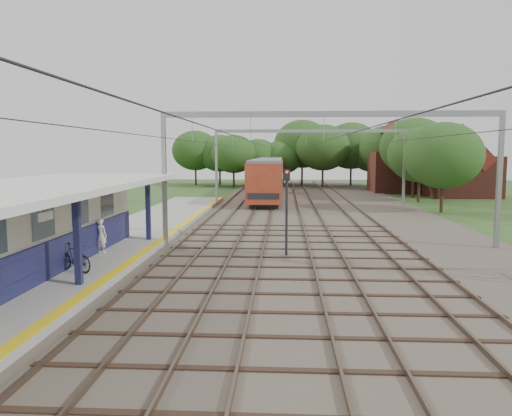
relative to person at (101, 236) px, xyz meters
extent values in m
plane|color=#2D4C1E|center=(7.10, -11.39, -1.15)|extent=(160.00, 160.00, 0.00)
cube|color=#473D33|center=(11.10, 18.61, -1.10)|extent=(18.00, 90.00, 0.10)
cube|color=gray|center=(-0.40, 2.61, -0.97)|extent=(5.00, 52.00, 0.35)
cube|color=yellow|center=(1.85, 2.61, -0.79)|extent=(0.45, 52.00, 0.01)
cube|color=beige|center=(-1.80, -4.39, 0.90)|extent=(3.20, 18.00, 3.40)
cube|color=#13153E|center=(-0.18, -4.39, -0.10)|extent=(0.06, 18.00, 1.40)
cube|color=slate|center=(-0.17, -4.39, 1.40)|extent=(0.05, 16.00, 1.30)
cube|color=#13153E|center=(1.20, -5.39, 0.80)|extent=(0.22, 0.22, 3.20)
cube|color=#13153E|center=(1.20, 3.61, 0.80)|extent=(0.22, 0.22, 3.20)
cube|color=silver|center=(-0.70, -5.39, 2.52)|extent=(6.40, 20.00, 0.24)
cube|color=white|center=(1.10, -7.39, 1.85)|extent=(0.06, 0.85, 0.26)
cube|color=brown|center=(2.88, 18.61, -0.97)|extent=(0.07, 88.00, 0.15)
cube|color=brown|center=(4.32, 18.61, -0.97)|extent=(0.07, 88.00, 0.15)
cube|color=brown|center=(5.88, 18.61, -0.97)|extent=(0.07, 88.00, 0.15)
cube|color=brown|center=(7.32, 18.61, -0.97)|extent=(0.07, 88.00, 0.15)
cube|color=brown|center=(9.58, 18.61, -0.97)|extent=(0.07, 88.00, 0.15)
cube|color=brown|center=(11.02, 18.61, -0.97)|extent=(0.07, 88.00, 0.15)
cube|color=brown|center=(13.18, 18.61, -0.97)|extent=(0.07, 88.00, 0.15)
cube|color=brown|center=(14.62, 18.61, -0.97)|extent=(0.07, 88.00, 0.15)
cube|color=gray|center=(2.10, 3.61, 2.35)|extent=(0.22, 0.22, 7.00)
cube|color=gray|center=(19.10, 3.61, 2.35)|extent=(0.22, 0.22, 7.00)
cube|color=gray|center=(10.60, 3.61, 5.70)|extent=(17.00, 0.20, 0.30)
cube|color=gray|center=(2.10, 23.61, 2.35)|extent=(0.22, 0.22, 7.00)
cube|color=gray|center=(19.10, 23.61, 2.35)|extent=(0.22, 0.22, 7.00)
cube|color=gray|center=(10.60, 23.61, 5.70)|extent=(17.00, 0.20, 0.30)
cylinder|color=black|center=(3.60, 18.61, 4.35)|extent=(0.02, 88.00, 0.02)
cylinder|color=black|center=(6.60, 18.61, 4.35)|extent=(0.02, 88.00, 0.02)
cylinder|color=black|center=(10.30, 18.61, 4.35)|extent=(0.02, 88.00, 0.02)
cylinder|color=black|center=(13.90, 18.61, 4.35)|extent=(0.02, 88.00, 0.02)
cylinder|color=#382619|center=(-2.90, 49.61, 0.29)|extent=(0.28, 0.28, 2.88)
ellipsoid|color=#21491A|center=(-2.90, 49.61, 3.81)|extent=(6.72, 6.72, 5.76)
cylinder|color=#382619|center=(3.10, 51.61, 0.11)|extent=(0.28, 0.28, 2.52)
ellipsoid|color=#21491A|center=(3.10, 51.61, 3.19)|extent=(5.88, 5.88, 5.04)
cylinder|color=#382619|center=(9.10, 48.61, 0.47)|extent=(0.28, 0.28, 3.24)
ellipsoid|color=#21491A|center=(9.10, 48.61, 4.43)|extent=(7.56, 7.56, 6.48)
cylinder|color=#382619|center=(15.10, 50.61, 0.20)|extent=(0.28, 0.28, 2.70)
ellipsoid|color=#21491A|center=(15.10, 50.61, 3.50)|extent=(6.30, 6.30, 5.40)
cylinder|color=#382619|center=(21.60, 26.61, 0.11)|extent=(0.28, 0.28, 2.52)
ellipsoid|color=#21491A|center=(21.60, 26.61, 3.19)|extent=(5.88, 5.88, 5.04)
cylinder|color=#382619|center=(22.10, 42.61, 0.29)|extent=(0.28, 0.28, 2.88)
ellipsoid|color=#21491A|center=(22.10, 42.61, 3.81)|extent=(6.72, 6.72, 5.76)
cube|color=brown|center=(28.10, 34.61, 1.10)|extent=(7.00, 6.00, 4.50)
cube|color=maroon|center=(28.10, 34.61, 4.25)|extent=(4.99, 6.12, 4.99)
cube|color=brown|center=(23.10, 40.61, 1.35)|extent=(8.00, 6.00, 5.00)
cube|color=maroon|center=(23.10, 40.61, 4.75)|extent=(5.52, 6.12, 5.52)
imported|color=silver|center=(0.00, 0.00, 0.00)|extent=(0.67, 0.54, 1.60)
imported|color=black|center=(0.29, -3.60, -0.24)|extent=(1.87, 1.37, 1.11)
cube|color=black|center=(6.60, 29.06, -0.83)|extent=(2.50, 17.86, 0.44)
cube|color=maroon|center=(6.60, 29.06, 1.12)|extent=(3.13, 19.41, 3.43)
cube|color=black|center=(6.60, 29.06, 1.48)|extent=(3.17, 17.86, 0.97)
cube|color=slate|center=(6.60, 29.06, 2.95)|extent=(2.88, 19.41, 0.28)
cube|color=black|center=(6.60, 49.07, -0.83)|extent=(2.50, 17.86, 0.44)
cube|color=maroon|center=(6.60, 49.07, 1.12)|extent=(3.13, 19.41, 3.43)
cube|color=black|center=(6.60, 49.07, 1.48)|extent=(3.17, 17.86, 0.97)
cube|color=slate|center=(6.60, 49.07, 2.95)|extent=(2.88, 19.41, 0.28)
cylinder|color=black|center=(8.45, 1.18, 0.74)|extent=(0.14, 0.14, 3.78)
cube|color=black|center=(8.45, 1.18, 2.73)|extent=(0.31, 0.22, 0.52)
sphere|color=red|center=(8.45, 1.08, 2.88)|extent=(0.13, 0.13, 0.13)
camera|label=1|loc=(8.33, -22.01, 3.79)|focal=35.00mm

